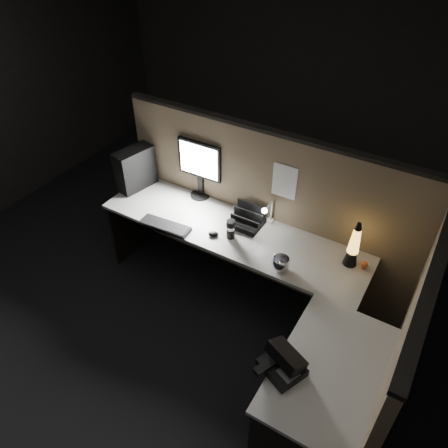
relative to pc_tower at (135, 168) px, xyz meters
The scene contains 17 objects.
floor 1.68m from the pc_tower, 29.84° to the right, with size 6.00×6.00×0.00m, color black.
room_shell 1.57m from the pc_tower, 29.84° to the right, with size 6.00×6.00×6.00m.
partition_back 1.25m from the pc_tower, 10.68° to the left, with size 2.66×0.06×1.50m, color brown.
partition_right 2.63m from the pc_tower, 13.24° to the right, with size 0.06×1.66×1.50m, color brown.
desk 1.51m from the pc_tower, 17.72° to the right, with size 2.60×1.60×0.73m.
pc_tower is the anchor object (origin of this frame).
monitor 0.63m from the pc_tower, 17.69° to the left, with size 0.42×0.18×0.54m.
keyboard 0.70m from the pc_tower, 31.35° to the right, with size 0.44×0.15×0.02m, color black.
mouse 1.03m from the pc_tower, 13.60° to the right, with size 0.08×0.06×0.03m, color black.
clip_lamp 1.31m from the pc_tower, ahead, with size 0.05×0.18×0.23m.
organizer 1.16m from the pc_tower, ahead, with size 0.26×0.23×0.20m.
lava_lamp 2.03m from the pc_tower, ahead, with size 0.10×0.10×0.39m.
travel_mug 1.13m from the pc_tower, ahead, with size 0.07×0.07×0.17m, color black.
steel_mug 1.65m from the pc_tower, 10.76° to the right, with size 0.14×0.14×0.11m, color silver.
figurine 2.15m from the pc_tower, ahead, with size 0.05×0.05×0.05m, color orange.
pinned_paper 1.41m from the pc_tower, ahead, with size 0.20×0.00×0.29m, color white.
desk_phone 2.24m from the pc_tower, 28.00° to the right, with size 0.30×0.30×0.14m.
Camera 1 is at (1.22, -1.79, 3.04)m, focal length 35.00 mm.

